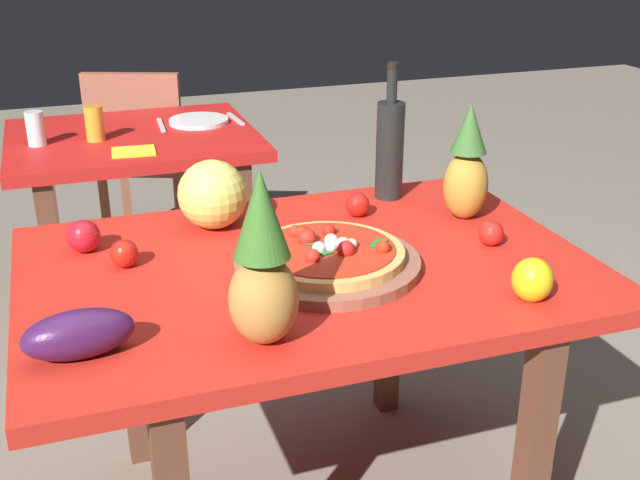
{
  "coord_description": "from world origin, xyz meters",
  "views": [
    {
      "loc": [
        -0.5,
        -1.55,
        1.48
      ],
      "look_at": [
        0.03,
        0.0,
        0.78
      ],
      "focal_mm": 44.28,
      "sensor_mm": 36.0,
      "label": 1
    }
  ],
  "objects": [
    {
      "name": "display_table",
      "position": [
        0.0,
        0.0,
        0.64
      ],
      "size": [
        1.27,
        0.87,
        0.73
      ],
      "color": "brown",
      "rests_on": "ground_plane"
    },
    {
      "name": "background_table",
      "position": [
        -0.25,
        1.24,
        0.61
      ],
      "size": [
        0.86,
        0.73,
        0.73
      ],
      "color": "brown",
      "rests_on": "ground_plane"
    },
    {
      "name": "dining_chair",
      "position": [
        -0.15,
        1.84,
        0.48
      ],
      "size": [
        0.52,
        0.52,
        0.85
      ],
      "rotation": [
        0.0,
        0.0,
        2.78
      ],
      "color": "#8E5540",
      "rests_on": "ground_plane"
    },
    {
      "name": "pizza_board",
      "position": [
        0.03,
        -0.05,
        0.74
      ],
      "size": [
        0.42,
        0.42,
        0.02
      ],
      "primitive_type": "cylinder",
      "color": "#8E5540",
      "rests_on": "display_table"
    },
    {
      "name": "pizza",
      "position": [
        0.03,
        -0.04,
        0.77
      ],
      "size": [
        0.34,
        0.34,
        0.06
      ],
      "color": "#E4A958",
      "rests_on": "pizza_board"
    },
    {
      "name": "wine_bottle",
      "position": [
        0.35,
        0.34,
        0.87
      ],
      "size": [
        0.08,
        0.08,
        0.37
      ],
      "color": "black",
      "rests_on": "display_table"
    },
    {
      "name": "pineapple_left",
      "position": [
        0.47,
        0.14,
        0.86
      ],
      "size": [
        0.11,
        0.11,
        0.3
      ],
      "color": "#B68A30",
      "rests_on": "display_table"
    },
    {
      "name": "pineapple_right",
      "position": [
        -0.18,
        -0.3,
        0.88
      ],
      "size": [
        0.13,
        0.13,
        0.34
      ],
      "color": "#B9813A",
      "rests_on": "display_table"
    },
    {
      "name": "melon",
      "position": [
        -0.15,
        0.28,
        0.82
      ],
      "size": [
        0.17,
        0.17,
        0.17
      ],
      "primitive_type": "sphere",
      "color": "#DADE62",
      "rests_on": "display_table"
    },
    {
      "name": "bell_pepper",
      "position": [
        0.38,
        -0.32,
        0.77
      ],
      "size": [
        0.09,
        0.09,
        0.09
      ],
      "primitive_type": "ellipsoid",
      "color": "yellow",
      "rests_on": "display_table"
    },
    {
      "name": "eggplant",
      "position": [
        -0.51,
        -0.25,
        0.78
      ],
      "size": [
        0.21,
        0.1,
        0.09
      ],
      "primitive_type": "ellipsoid",
      "rotation": [
        0.0,
        0.0,
        0.07
      ],
      "color": "#3F1948",
      "rests_on": "display_table"
    },
    {
      "name": "tomato_near_board",
      "position": [
        0.45,
        -0.05,
        0.76
      ],
      "size": [
        0.06,
        0.06,
        0.06
      ],
      "primitive_type": "sphere",
      "color": "red",
      "rests_on": "display_table"
    },
    {
      "name": "tomato_by_bottle",
      "position": [
        -0.47,
        0.23,
        0.77
      ],
      "size": [
        0.08,
        0.08,
        0.08
      ],
      "primitive_type": "sphere",
      "color": "red",
      "rests_on": "display_table"
    },
    {
      "name": "tomato_at_corner",
      "position": [
        -0.39,
        0.12,
        0.76
      ],
      "size": [
        0.06,
        0.06,
        0.06
      ],
      "primitive_type": "sphere",
      "color": "red",
      "rests_on": "display_table"
    },
    {
      "name": "tomato_beside_pepper",
      "position": [
        0.22,
        0.24,
        0.76
      ],
      "size": [
        0.06,
        0.06,
        0.06
      ],
      "primitive_type": "sphere",
      "color": "red",
      "rests_on": "display_table"
    },
    {
      "name": "drinking_glass_juice",
      "position": [
        -0.37,
        1.2,
        0.79
      ],
      "size": [
        0.06,
        0.06,
        0.12
      ],
      "primitive_type": "cylinder",
      "color": "orange",
      "rests_on": "background_table"
    },
    {
      "name": "drinking_glass_water",
      "position": [
        -0.56,
        1.2,
        0.79
      ],
      "size": [
        0.06,
        0.06,
        0.12
      ],
      "primitive_type": "cylinder",
      "color": "silver",
      "rests_on": "background_table"
    },
    {
      "name": "dinner_plate",
      "position": [
        0.01,
        1.32,
        0.74
      ],
      "size": [
        0.22,
        0.22,
        0.02
      ],
      "primitive_type": "cylinder",
      "color": "white",
      "rests_on": "background_table"
    },
    {
      "name": "fork_utensil",
      "position": [
        -0.13,
        1.32,
        0.73
      ],
      "size": [
        0.03,
        0.18,
        0.01
      ],
      "primitive_type": "cube",
      "rotation": [
        0.0,
        0.0,
        -0.05
      ],
      "color": "silver",
      "rests_on": "background_table"
    },
    {
      "name": "knife_utensil",
      "position": [
        0.15,
        1.32,
        0.73
      ],
      "size": [
        0.03,
        0.18,
        0.01
      ],
      "primitive_type": "cube",
      "rotation": [
        0.0,
        0.0,
        0.06
      ],
      "color": "silver",
      "rests_on": "background_table"
    },
    {
      "name": "napkin_folded",
      "position": [
        -0.27,
        1.01,
        0.73
      ],
      "size": [
        0.15,
        0.13,
        0.01
      ],
      "primitive_type": "cube",
      "rotation": [
        0.0,
        0.0,
        -0.08
      ],
      "color": "yellow",
      "rests_on": "background_table"
    }
  ]
}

